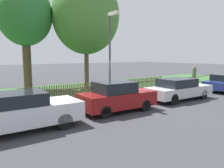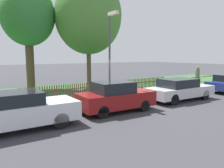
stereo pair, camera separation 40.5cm
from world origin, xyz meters
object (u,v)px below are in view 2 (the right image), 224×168
parked_car_black_saloon (17,111)px  parked_car_red_compact (180,89)px  parked_car_navy_estate (116,97)px  pedestrian_near_fence (197,75)px  street_lamp (111,47)px  tree_mid_park (88,16)px  tree_behind_motorcycle (28,16)px  covered_motorcycle (116,88)px

parked_car_black_saloon → parked_car_red_compact: bearing=2.3°
parked_car_navy_estate → parked_car_red_compact: parked_car_navy_estate is taller
parked_car_navy_estate → parked_car_red_compact: (4.82, 0.00, -0.05)m
parked_car_red_compact → pedestrian_near_fence: (5.81, 2.84, 0.35)m
street_lamp → parked_car_navy_estate: bearing=-114.5°
parked_car_black_saloon → street_lamp: (5.23, 1.60, 2.51)m
tree_mid_park → pedestrian_near_fence: 10.64m
parked_car_red_compact → pedestrian_near_fence: 6.48m
tree_behind_motorcycle → street_lamp: (2.37, -8.17, -2.57)m
covered_motorcycle → tree_behind_motorcycle: (-3.55, 7.02, 5.13)m
pedestrian_near_fence → tree_mid_park: bearing=175.1°
covered_motorcycle → pedestrian_near_fence: bearing=1.8°
parked_car_black_saloon → parked_car_red_compact: size_ratio=0.96×
parked_car_navy_estate → tree_mid_park: 9.84m
pedestrian_near_fence → street_lamp: size_ratio=0.37×
tree_behind_motorcycle → street_lamp: tree_behind_motorcycle is taller
covered_motorcycle → tree_mid_park: tree_mid_park is taller
parked_car_red_compact → street_lamp: size_ratio=0.90×
covered_motorcycle → street_lamp: bearing=-135.9°
covered_motorcycle → tree_mid_park: (0.87, 5.31, 5.33)m
parked_car_navy_estate → tree_behind_motorcycle: bearing=102.5°
tree_mid_park → street_lamp: 7.32m
parked_car_black_saloon → tree_mid_park: tree_mid_park is taller
tree_mid_park → pedestrian_near_fence: size_ratio=4.96×
tree_mid_park → street_lamp: bearing=-107.6°
parked_car_red_compact → covered_motorcycle: parked_car_red_compact is taller
parked_car_black_saloon → tree_mid_park: 12.07m
parked_car_black_saloon → parked_car_navy_estate: parked_car_navy_estate is taller
parked_car_red_compact → street_lamp: 5.10m
tree_behind_motorcycle → street_lamp: 8.88m
parked_car_red_compact → covered_motorcycle: 3.94m
parked_car_navy_estate → pedestrian_near_fence: pedestrian_near_fence is taller
street_lamp → pedestrian_near_fence: bearing=8.2°
parked_car_navy_estate → parked_car_black_saloon: bearing=-175.2°
parked_car_black_saloon → covered_motorcycle: parked_car_black_saloon is taller
covered_motorcycle → parked_car_red_compact: bearing=-40.4°
parked_car_black_saloon → covered_motorcycle: 6.98m
parked_car_black_saloon → covered_motorcycle: bearing=24.3°
parked_car_red_compact → tree_behind_motorcycle: tree_behind_motorcycle is taller
parked_car_black_saloon → pedestrian_near_fence: bearing=12.3°
parked_car_red_compact → parked_car_black_saloon: bearing=-177.7°
street_lamp → tree_behind_motorcycle: bearing=106.2°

